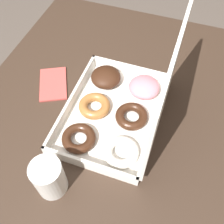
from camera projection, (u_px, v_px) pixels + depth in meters
ground_plane at (104, 205)px, 1.35m from camera, size 8.00×8.00×0.00m
dining_table at (98, 148)px, 0.83m from camera, size 1.20×0.82×0.73m
donut_box at (124, 104)px, 0.74m from camera, size 0.37×0.27×0.31m
coffee_mug at (49, 178)px, 0.61m from camera, size 0.07×0.07×0.11m
paper_napkin at (53, 84)px, 0.85m from camera, size 0.16×0.14×0.01m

